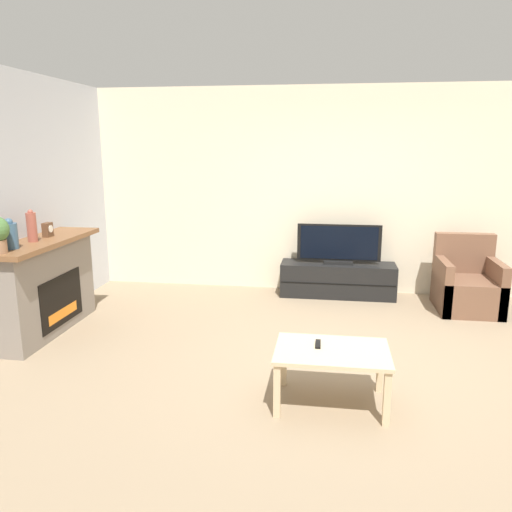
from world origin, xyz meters
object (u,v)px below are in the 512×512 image
Objects in this scene: fireplace at (43,286)px; remote at (318,344)px; mantel_vase_centre_left at (32,227)px; tv_stand at (338,280)px; tv at (339,246)px; coffee_table at (332,357)px; mantel_vase_left at (10,235)px; mantel_clock at (48,230)px; armchair at (467,286)px.

fireplace is 10.44× the size of remote.
mantel_vase_centre_left reaches higher than tv_stand.
remote reaches higher than tv_stand.
tv is 7.14× the size of remote.
coffee_table is (3.00, -1.09, -0.13)m from fireplace.
fireplace is 5.44× the size of mantel_vase_left.
fireplace is 1.83× the size of coffee_table.
mantel_clock is 3.31m from coffee_table.
mantel_vase_left is 0.35m from mantel_vase_centre_left.
mantel_vase_centre_left is at bearing -161.45° from armchair.
mantel_vase_left is at bearing -144.02° from tv.
fireplace reaches higher than remote.
armchair is at bearing -12.28° from tv.
fireplace is at bearing -96.34° from mantel_clock.
mantel_vase_centre_left is at bearing 161.80° from remote.
tv_stand is 1.57m from armchair.
mantel_clock is 0.17× the size of armchair.
tv reaches higher than armchair.
mantel_clock is at bearing 89.93° from mantel_vase_left.
mantel_vase_centre_left is 3.72m from tv_stand.
mantel_vase_left is at bearing -87.97° from fireplace.
tv reaches higher than remote.
coffee_table is 5.70× the size of remote.
tv_stand is 2.86m from coffee_table.
tv is (3.07, 2.23, -0.46)m from mantel_vase_left.
mantel_clock is (0.02, 0.16, 0.57)m from fireplace.
armchair reaches higher than remote.
tv is at bearing -90.00° from tv_stand.
mantel_vase_centre_left reaches higher than remote.
mantel_vase_centre_left reaches higher than fireplace.
tv is (3.07, 1.60, -0.40)m from mantel_clock.
fireplace reaches higher than coffee_table.
mantel_vase_left is at bearing 168.25° from coffee_table.
remote is (2.88, -0.55, -0.68)m from mantel_vase_left.
mantel_vase_centre_left is at bearing -81.94° from fireplace.
fireplace reaches higher than tv_stand.
mantel_vase_left reaches higher than armchair.
mantel_clock is 0.17× the size of coffee_table.
tv is at bearing 85.39° from remote.
tv_stand is at bearing 31.45° from mantel_vase_centre_left.
coffee_table is at bearing -19.99° from fireplace.
fireplace is 3.20m from coffee_table.
mantel_vase_left is 0.89× the size of mantel_vase_centre_left.
armchair is at bearing -12.35° from tv_stand.
remote is at bearing -19.49° from fireplace.
mantel_vase_left is 0.34× the size of coffee_table.
tv_stand is 1.73× the size of coffee_table.
mantel_vase_centre_left reaches higher than coffee_table.
mantel_clock is at bearing -164.58° from armchair.
mantel_vase_left is at bearing -90.07° from mantel_clock.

